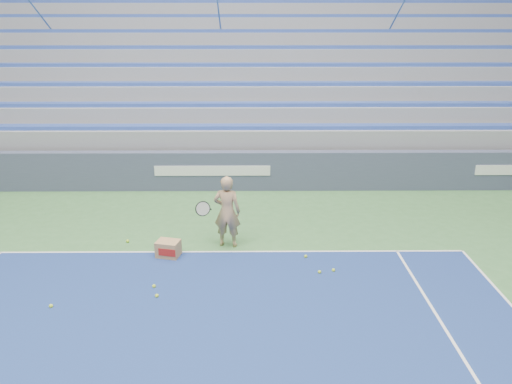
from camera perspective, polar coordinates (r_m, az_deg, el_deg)
sponsor_barrier at (r=14.00m, az=-4.94°, el=2.43°), size 30.00×0.32×1.10m
bleachers at (r=19.24m, az=-3.83°, el=12.60°), size 31.00×9.15×7.30m
tennis_player at (r=10.43m, az=-3.35°, el=-2.24°), size 0.91×0.85×1.55m
ball_box at (r=10.34m, az=-9.99°, el=-6.41°), size 0.52×0.44×0.34m
tennis_ball_0 at (r=9.03m, az=-11.27°, el=-11.56°), size 0.07×0.07×0.07m
tennis_ball_1 at (r=9.25m, az=-22.38°, el=-11.96°), size 0.07×0.07×0.07m
tennis_ball_2 at (r=9.78m, az=8.85°, el=-8.81°), size 0.07×0.07×0.07m
tennis_ball_3 at (r=10.76m, az=-10.06°, el=-6.16°), size 0.07×0.07×0.07m
tennis_ball_4 at (r=9.68m, az=7.28°, el=-9.06°), size 0.07×0.07×0.07m
tennis_ball_5 at (r=10.23m, az=5.70°, el=-7.33°), size 0.07×0.07×0.07m
tennis_ball_6 at (r=11.19m, az=-14.47°, el=-5.45°), size 0.07×0.07×0.07m
tennis_ball_7 at (r=9.33m, az=-11.58°, el=-10.50°), size 0.07×0.07×0.07m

